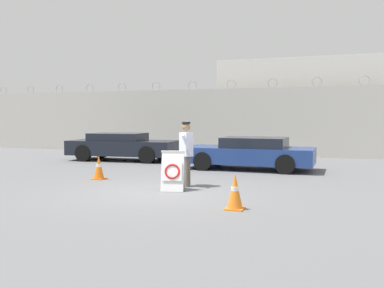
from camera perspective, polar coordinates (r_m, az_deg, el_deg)
The scene contains 9 objects.
ground_plane at distance 10.96m, azimuth -4.47°, elevation -6.43°, with size 90.00×90.00×0.00m, color slate.
perimeter_wall at distance 21.44m, azimuth 7.92°, elevation 2.97°, with size 36.00×0.30×3.78m.
building_block at distance 25.55m, azimuth 14.69°, elevation 4.86°, with size 8.87×5.51×5.01m.
barricade_sign at distance 11.17m, azimuth -2.55°, elevation -3.56°, with size 0.74×0.80×1.04m.
security_guard at distance 11.73m, azimuth -0.80°, elevation -0.86°, with size 0.52×0.64×1.78m.
traffic_cone_near at distance 8.94m, azimuth 5.75°, elevation -6.32°, with size 0.38×0.38×0.75m.
traffic_cone_mid at distance 13.42m, azimuth -12.31°, elevation -3.07°, with size 0.36×0.36×0.74m.
parked_car_front_coupe at distance 18.96m, azimuth -9.29°, elevation -0.27°, with size 4.84×2.18×1.20m.
parked_car_rear_sedan at distance 15.67m, azimuth 7.67°, elevation -1.17°, with size 4.68×1.99×1.17m.
Camera 1 is at (4.46, -9.82, 1.92)m, focal length 40.00 mm.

